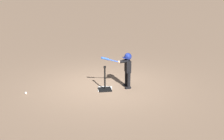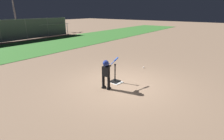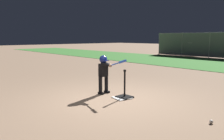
{
  "view_description": "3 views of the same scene",
  "coord_description": "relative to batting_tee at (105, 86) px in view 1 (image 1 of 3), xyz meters",
  "views": [
    {
      "loc": [
        1.4,
        9.42,
        3.55
      ],
      "look_at": [
        -0.23,
        0.3,
        0.63
      ],
      "focal_mm": 50.0,
      "sensor_mm": 36.0,
      "label": 1
    },
    {
      "loc": [
        -5.51,
        -3.63,
        2.86
      ],
      "look_at": [
        -0.17,
        0.39,
        0.57
      ],
      "focal_mm": 28.0,
      "sensor_mm": 36.0,
      "label": 2
    },
    {
      "loc": [
        4.09,
        -3.87,
        1.65
      ],
      "look_at": [
        -0.69,
        0.54,
        0.68
      ],
      "focal_mm": 35.0,
      "sensor_mm": 36.0,
      "label": 3
    }
  ],
  "objects": [
    {
      "name": "batting_tee",
      "position": [
        0.0,
        0.0,
        0.0
      ],
      "size": [
        0.4,
        0.36,
        0.79
      ],
      "color": "black",
      "rests_on": "ground_plane"
    },
    {
      "name": "home_plate",
      "position": [
        -0.01,
        -0.08,
        -0.11
      ],
      "size": [
        0.51,
        0.51,
        0.02
      ],
      "primitive_type": "cube",
      "rotation": [
        0.0,
        0.0,
        -0.17
      ],
      "color": "white",
      "rests_on": "ground_plane"
    },
    {
      "name": "batter_child",
      "position": [
        -0.72,
        -0.12,
        0.6
      ],
      "size": [
        0.98,
        0.36,
        1.14
      ],
      "color": "black",
      "rests_on": "ground_plane"
    },
    {
      "name": "ground_plane",
      "position": [
        -0.01,
        -0.37,
        -0.12
      ],
      "size": [
        90.0,
        90.0,
        0.0
      ],
      "primitive_type": "plane",
      "color": "#93755B"
    },
    {
      "name": "baseball",
      "position": [
        2.42,
        -0.09,
        -0.09
      ],
      "size": [
        0.07,
        0.07,
        0.07
      ],
      "primitive_type": "sphere",
      "color": "white",
      "rests_on": "ground_plane"
    }
  ]
}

